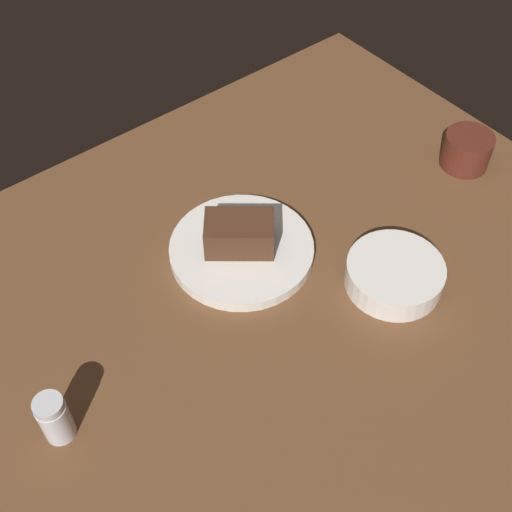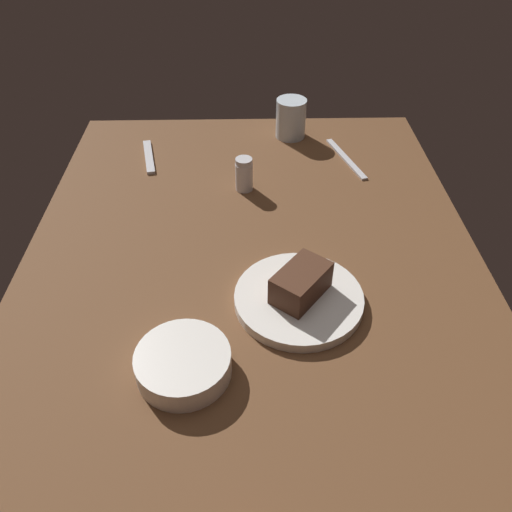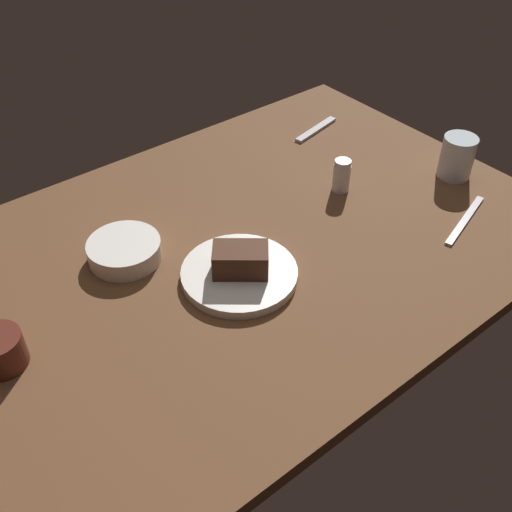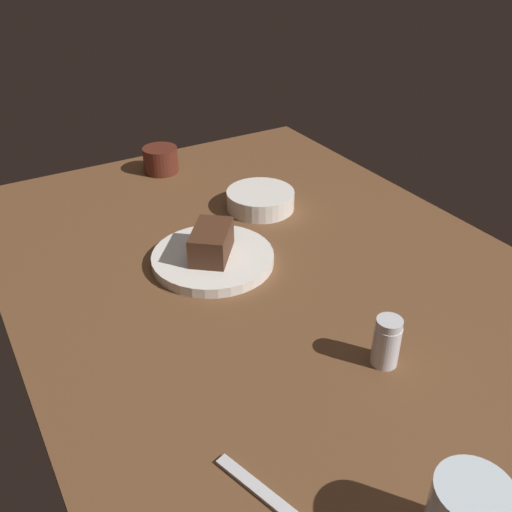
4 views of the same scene
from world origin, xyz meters
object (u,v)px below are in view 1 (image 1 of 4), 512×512
Objects in this scene: salt_shaker at (55,418)px; chocolate_cake_slice at (239,234)px; side_bowl at (394,275)px; coffee_cup at (465,149)px; dessert_plate at (242,250)px.

chocolate_cake_slice is at bearing 14.72° from salt_shaker.
side_bowl is 29.51cm from coffee_cup.
coffee_cup is (41.15, -7.27, -1.44)cm from chocolate_cake_slice.
coffee_cup reaches higher than side_bowl.
side_bowl reaches higher than dessert_plate.
coffee_cup reaches higher than dessert_plate.
dessert_plate is 1.54× the size of side_bowl.
salt_shaker is (-34.13, -8.96, -0.72)cm from chocolate_cake_slice.
salt_shaker is 0.53× the size of side_bowl.
chocolate_cake_slice is (-0.18, 0.22, 3.45)cm from dessert_plate.
dessert_plate is 2.69× the size of coffee_cup.
dessert_plate is 2.89× the size of salt_shaker.
coffee_cup is at bearing -9.76° from dessert_plate.
chocolate_cake_slice reaches higher than coffee_cup.
salt_shaker is 75.31cm from coffee_cup.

